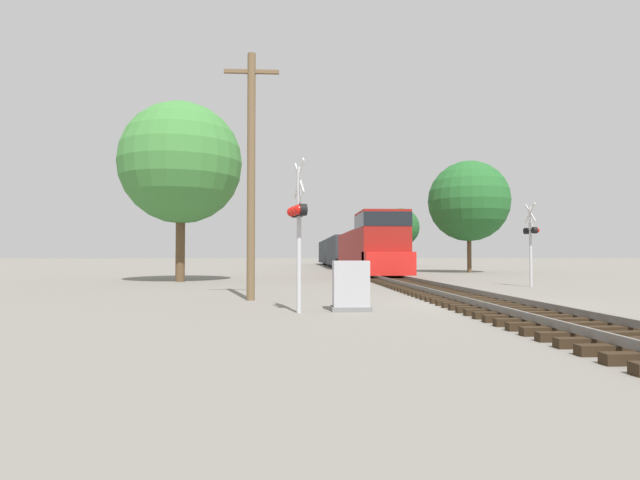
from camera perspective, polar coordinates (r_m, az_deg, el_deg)
name	(u,v)px	position (r m, az deg, el deg)	size (l,w,h in m)	color
ground_plane	(476,304)	(15.68, 17.45, -7.03)	(400.00, 400.00, 0.00)	slate
rail_track_bed	(476,300)	(15.67, 17.44, -6.54)	(2.60, 160.00, 0.31)	black
freight_train	(344,252)	(53.67, 2.78, -1.32)	(2.88, 53.42, 4.13)	maroon
crossing_signal_near	(298,218)	(12.74, -2.55, 2.48)	(0.52, 1.01, 3.90)	#B7B7BC
crossing_signal_far	(531,236)	(25.13, 22.97, 0.44)	(0.37, 1.01, 3.88)	#B7B7BC
relay_cabinet	(351,286)	(13.26, 3.54, -5.29)	(1.03, 0.71, 1.32)	slate
utility_pole	(251,172)	(16.60, -7.88, 7.75)	(1.80, 0.27, 8.10)	brown
tree_far_right	(181,163)	(28.86, -15.60, 8.44)	(6.68, 6.68, 9.88)	brown
tree_mid_background	(469,201)	(43.41, 16.64, 4.27)	(6.69, 6.69, 9.29)	brown
tree_deep_background	(400,227)	(66.26, 9.16, 1.44)	(5.01, 5.01, 7.59)	#473521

